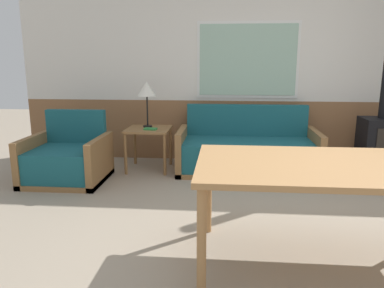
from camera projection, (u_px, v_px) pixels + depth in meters
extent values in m
plane|color=gray|center=(300.00, 245.00, 3.01)|extent=(16.00, 16.00, 0.00)
cube|color=#8E603D|center=(267.00, 131.00, 5.47)|extent=(7.20, 0.06, 0.88)
cube|color=silver|center=(272.00, 35.00, 5.18)|extent=(7.20, 0.06, 1.82)
cube|color=white|center=(248.00, 60.00, 5.24)|extent=(1.42, 0.01, 1.06)
cube|color=#99BCA8|center=(248.00, 60.00, 5.23)|extent=(1.34, 0.02, 0.98)
cube|color=olive|center=(247.00, 169.00, 4.98)|extent=(1.82, 0.84, 0.06)
cube|color=#195660|center=(247.00, 154.00, 4.92)|extent=(1.66, 0.76, 0.36)
cube|color=#195660|center=(247.00, 120.00, 5.21)|extent=(1.66, 0.10, 0.43)
cube|color=olive|center=(182.00, 150.00, 5.00)|extent=(0.08, 0.84, 0.56)
cube|color=olive|center=(315.00, 153.00, 4.85)|extent=(0.08, 0.84, 0.56)
cube|color=olive|center=(68.00, 179.00, 4.60)|extent=(0.93, 0.83, 0.06)
cube|color=#195660|center=(66.00, 163.00, 4.53)|extent=(0.77, 0.75, 0.35)
cube|color=#195660|center=(76.00, 126.00, 4.83)|extent=(0.77, 0.10, 0.42)
cube|color=olive|center=(33.00, 159.00, 4.58)|extent=(0.08, 0.83, 0.55)
cube|color=olive|center=(100.00, 160.00, 4.51)|extent=(0.08, 0.83, 0.55)
cube|color=olive|center=(148.00, 129.00, 4.99)|extent=(0.57, 0.57, 0.03)
cylinder|color=olive|center=(125.00, 154.00, 4.82)|extent=(0.04, 0.04, 0.54)
cylinder|color=olive|center=(165.00, 155.00, 4.78)|extent=(0.04, 0.04, 0.54)
cylinder|color=olive|center=(135.00, 145.00, 5.32)|extent=(0.04, 0.04, 0.54)
cylinder|color=olive|center=(171.00, 146.00, 5.28)|extent=(0.04, 0.04, 0.54)
cylinder|color=black|center=(148.00, 126.00, 5.08)|extent=(0.12, 0.12, 0.02)
cylinder|color=black|center=(147.00, 111.00, 5.04)|extent=(0.02, 0.02, 0.40)
cone|color=silver|center=(147.00, 89.00, 4.97)|extent=(0.25, 0.25, 0.19)
cube|color=#2D7F3D|center=(150.00, 129.00, 4.88)|extent=(0.17, 0.11, 0.02)
cube|color=#B27F4C|center=(338.00, 166.00, 2.57)|extent=(1.95, 1.02, 0.04)
cylinder|color=#B27F4C|center=(201.00, 242.00, 2.30)|extent=(0.06, 0.06, 0.72)
cylinder|color=#B27F4C|center=(208.00, 192.00, 3.17)|extent=(0.06, 0.06, 0.72)
cylinder|color=black|center=(367.00, 174.00, 4.73)|extent=(0.04, 0.04, 0.10)
cylinder|color=black|center=(357.00, 166.00, 5.07)|extent=(0.04, 0.04, 0.10)
cube|color=black|center=(383.00, 143.00, 4.80)|extent=(0.55, 0.44, 0.63)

